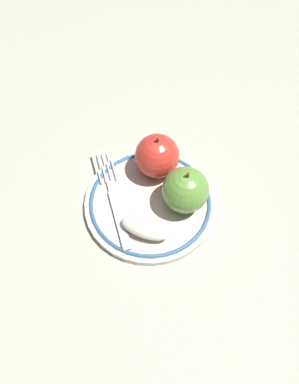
{
  "coord_description": "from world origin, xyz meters",
  "views": [
    {
      "loc": [
        -0.24,
        -0.15,
        0.49
      ],
      "look_at": [
        0.0,
        0.0,
        0.03
      ],
      "focal_mm": 35.0,
      "sensor_mm": 36.0,
      "label": 1
    }
  ],
  "objects_px": {
    "apple_second_whole": "(157,156)",
    "fork": "(114,199)",
    "apple_red_whole": "(185,190)",
    "apple_slice_front": "(145,228)",
    "plate": "(149,201)"
  },
  "relations": [
    {
      "from": "apple_second_whole",
      "to": "fork",
      "type": "distance_m",
      "value": 0.09
    },
    {
      "from": "apple_second_whole",
      "to": "apple_red_whole",
      "type": "bearing_deg",
      "value": -115.33
    },
    {
      "from": "apple_red_whole",
      "to": "apple_slice_front",
      "type": "bearing_deg",
      "value": 162.18
    },
    {
      "from": "apple_second_whole",
      "to": "fork",
      "type": "xyz_separation_m",
      "value": [
        -0.08,
        0.03,
        -0.03
      ]
    },
    {
      "from": "apple_slice_front",
      "to": "fork",
      "type": "relative_size",
      "value": 0.49
    },
    {
      "from": "apple_second_whole",
      "to": "apple_slice_front",
      "type": "xyz_separation_m",
      "value": [
        -0.1,
        -0.04,
        -0.02
      ]
    },
    {
      "from": "plate",
      "to": "apple_red_whole",
      "type": "height_order",
      "value": "apple_red_whole"
    },
    {
      "from": "apple_slice_front",
      "to": "fork",
      "type": "bearing_deg",
      "value": 152.41
    },
    {
      "from": "plate",
      "to": "apple_second_whole",
      "type": "relative_size",
      "value": 2.61
    },
    {
      "from": "plate",
      "to": "fork",
      "type": "bearing_deg",
      "value": 122.18
    },
    {
      "from": "apple_red_whole",
      "to": "apple_second_whole",
      "type": "height_order",
      "value": "same"
    },
    {
      "from": "plate",
      "to": "apple_red_whole",
      "type": "distance_m",
      "value": 0.06
    },
    {
      "from": "apple_second_whole",
      "to": "fork",
      "type": "height_order",
      "value": "apple_second_whole"
    },
    {
      "from": "apple_second_whole",
      "to": "apple_slice_front",
      "type": "distance_m",
      "value": 0.11
    },
    {
      "from": "plate",
      "to": "fork",
      "type": "distance_m",
      "value": 0.05
    }
  ]
}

